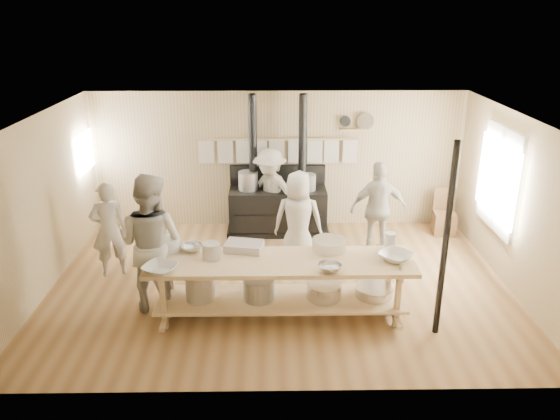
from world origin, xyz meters
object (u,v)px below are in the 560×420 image
(stove, at_px, (278,205))
(prep_table, at_px, (280,282))
(cook_far_left, at_px, (109,229))
(cook_left, at_px, (151,243))
(cook_right, at_px, (378,209))
(roasting_pan, at_px, (244,246))
(cook_center, at_px, (298,220))
(cook_by_window, at_px, (270,193))
(chair, at_px, (444,221))

(stove, distance_m, prep_table, 3.02)
(cook_far_left, distance_m, cook_left, 1.38)
(cook_right, relative_size, roasting_pan, 3.20)
(prep_table, bearing_deg, cook_far_left, 154.00)
(stove, relative_size, prep_table, 0.72)
(stove, distance_m, cook_center, 1.55)
(cook_far_left, bearing_deg, cook_center, 163.87)
(cook_far_left, distance_m, cook_by_window, 2.96)
(cook_right, xyz_separation_m, roasting_pan, (-2.20, -1.68, 0.08))
(stove, relative_size, cook_center, 1.60)
(stove, distance_m, cook_far_left, 3.18)
(cook_by_window, bearing_deg, cook_center, -37.50)
(cook_center, relative_size, cook_by_window, 0.98)
(cook_left, xyz_separation_m, roasting_pan, (1.28, 0.06, -0.09))
(cook_center, distance_m, cook_by_window, 1.40)
(cook_far_left, height_order, cook_center, cook_center)
(prep_table, bearing_deg, cook_left, 171.49)
(cook_left, distance_m, chair, 5.61)
(stove, relative_size, chair, 3.06)
(cook_far_left, height_order, cook_right, cook_right)
(cook_far_left, distance_m, cook_center, 2.99)
(stove, bearing_deg, roasting_pan, -100.51)
(stove, height_order, cook_far_left, stove)
(cook_far_left, bearing_deg, cook_by_window, -169.00)
(prep_table, xyz_separation_m, cook_left, (-1.77, 0.27, 0.48))
(chair, bearing_deg, prep_table, -131.59)
(roasting_pan, bearing_deg, prep_table, -33.62)
(cook_left, distance_m, cook_center, 2.45)
(prep_table, distance_m, chair, 4.26)
(prep_table, xyz_separation_m, cook_far_left, (-2.66, 1.30, 0.25))
(stove, distance_m, chair, 3.16)
(cook_by_window, distance_m, chair, 3.33)
(stove, distance_m, cook_right, 2.00)
(cook_by_window, distance_m, roasting_pan, 2.55)
(prep_table, xyz_separation_m, chair, (3.14, 2.87, -0.27))
(cook_center, bearing_deg, cook_right, -155.12)
(cook_far_left, height_order, chair, cook_far_left)
(stove, height_order, chair, stove)
(prep_table, bearing_deg, cook_right, 49.70)
(cook_center, distance_m, roasting_pan, 1.45)
(prep_table, bearing_deg, cook_by_window, 92.77)
(prep_table, relative_size, cook_center, 2.22)
(cook_left, bearing_deg, roasting_pan, -159.04)
(cook_by_window, bearing_deg, prep_table, -53.84)
(cook_far_left, xyz_separation_m, chair, (5.80, 1.57, -0.52))
(prep_table, relative_size, cook_left, 1.81)
(chair, bearing_deg, cook_far_left, -158.84)
(chair, bearing_deg, cook_left, -146.09)
(stove, height_order, roasting_pan, stove)
(cook_left, height_order, cook_center, cook_left)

